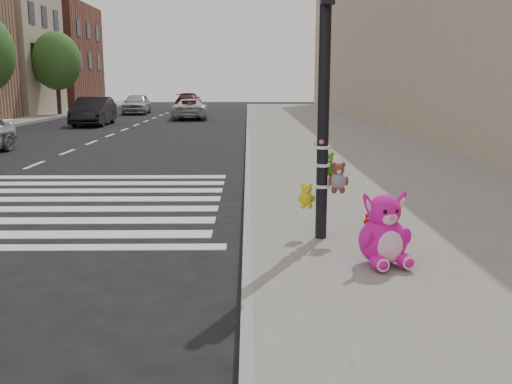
{
  "coord_description": "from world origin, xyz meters",
  "views": [
    {
      "loc": [
        1.57,
        -6.07,
        2.34
      ],
      "look_at": [
        1.68,
        2.09,
        0.75
      ],
      "focal_mm": 40.0,
      "sensor_mm": 36.0,
      "label": 1
    }
  ],
  "objects_px": {
    "red_teddy": "(368,220)",
    "pink_bunny": "(384,235)",
    "car_dark_far": "(94,111)",
    "signal_pole": "(325,123)",
    "car_white_near": "(190,109)"
  },
  "relations": [
    {
      "from": "pink_bunny",
      "to": "red_teddy",
      "type": "distance_m",
      "value": 1.86
    },
    {
      "from": "signal_pole",
      "to": "red_teddy",
      "type": "height_order",
      "value": "signal_pole"
    },
    {
      "from": "signal_pole",
      "to": "car_white_near",
      "type": "height_order",
      "value": "signal_pole"
    },
    {
      "from": "signal_pole",
      "to": "car_white_near",
      "type": "relative_size",
      "value": 0.87
    },
    {
      "from": "car_dark_far",
      "to": "car_white_near",
      "type": "relative_size",
      "value": 1.0
    },
    {
      "from": "red_teddy",
      "to": "pink_bunny",
      "type": "bearing_deg",
      "value": -91.84
    },
    {
      "from": "pink_bunny",
      "to": "red_teddy",
      "type": "xyz_separation_m",
      "value": [
        0.19,
        1.83,
        -0.27
      ]
    },
    {
      "from": "car_dark_far",
      "to": "red_teddy",
      "type": "bearing_deg",
      "value": -67.58
    },
    {
      "from": "signal_pole",
      "to": "pink_bunny",
      "type": "distance_m",
      "value": 1.86
    },
    {
      "from": "car_dark_far",
      "to": "signal_pole",
      "type": "bearing_deg",
      "value": -69.77
    },
    {
      "from": "signal_pole",
      "to": "red_teddy",
      "type": "xyz_separation_m",
      "value": [
        0.78,
        0.59,
        -1.54
      ]
    },
    {
      "from": "car_dark_far",
      "to": "pink_bunny",
      "type": "bearing_deg",
      "value": -69.6
    },
    {
      "from": "red_teddy",
      "to": "car_white_near",
      "type": "height_order",
      "value": "car_white_near"
    },
    {
      "from": "signal_pole",
      "to": "car_dark_far",
      "type": "bearing_deg",
      "value": 112.07
    },
    {
      "from": "car_dark_far",
      "to": "car_white_near",
      "type": "height_order",
      "value": "car_dark_far"
    }
  ]
}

